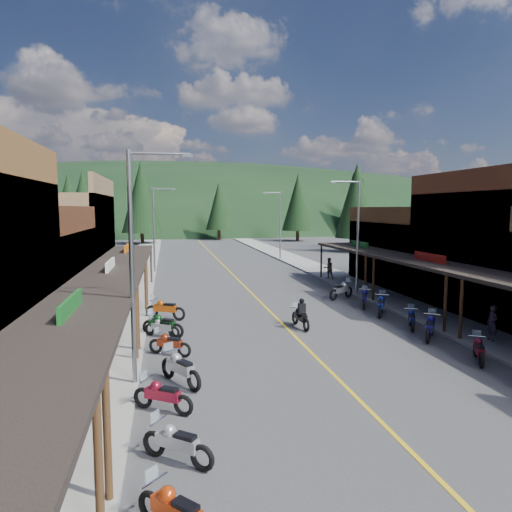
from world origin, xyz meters
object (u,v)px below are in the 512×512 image
bike_west_2 (176,510)px  bike_east_7 (412,318)px  pine_7 (32,202)px  bike_west_3 (177,441)px  bike_west_6 (170,343)px  pine_5 (353,199)px  bike_east_9 (364,297)px  rider_on_bike (301,316)px  pine_8 (36,209)px  pine_9 (362,206)px  bike_east_8 (381,304)px  pine_4 (298,202)px  streetlight_1 (155,226)px  streetlight_0 (136,258)px  pedestrian_east_a (492,323)px  pine_1 (68,202)px  pine_2 (141,197)px  bike_west_9 (165,308)px  pedestrian_east_b (329,268)px  streetlight_3 (279,222)px  shop_east_2 (508,252)px  bike_west_7 (162,326)px  shop_west_3 (49,246)px  pine_10 (83,204)px  bike_east_5 (479,349)px  shop_west_2 (0,284)px  streetlight_2 (356,232)px  bike_east_6 (430,326)px  pine_6 (424,206)px  bike_west_5 (180,367)px  bike_west_8 (163,324)px  bike_east_10 (341,289)px  bike_west_4 (163,394)px  pine_11 (357,200)px  shop_east_3 (419,253)px

bike_west_2 → bike_east_7: bearing=2.9°
pine_7 → bike_west_3: bearing=-73.3°
pine_7 → bike_west_6: pine_7 is taller
pine_5 → bike_west_3: 92.45m
bike_east_9 → rider_on_bike: size_ratio=1.01×
pine_8 → pine_9: size_ratio=0.93×
pine_5 → bike_east_8: (-27.99, -69.92, -7.33)m
pine_4 → streetlight_1: bearing=-123.3°
pine_4 → streetlight_0: bearing=-110.7°
bike_west_6 → pedestrian_east_a: (14.26, -1.14, 0.40)m
pine_1 → pine_5: bearing=2.0°
pine_2 → bike_west_9: (3.91, -54.58, -7.33)m
pine_7 → bike_west_3: (26.22, -87.12, -6.67)m
pedestrian_east_b → streetlight_3: bearing=-91.3°
pine_5 → shop_east_2: bearing=-106.0°
bike_west_7 → bike_west_9: bearing=32.1°
shop_west_3 → pine_8: pine_8 is taller
pine_10 → bike_east_7: pine_10 is taller
bike_east_9 → bike_west_7: bearing=-135.1°
streetlight_3 → bike_east_5: 36.33m
shop_west_2 → bike_west_6: shop_west_2 is taller
shop_west_2 → streetlight_2: (20.71, 6.30, 1.93)m
pine_10 → streetlight_3: bearing=-38.7°
pine_7 → bike_west_7: pine_7 is taller
pine_4 → bike_west_6: pine_4 is taller
bike_west_3 → bike_east_6: 14.46m
pine_8 → bike_west_7: pine_8 is taller
pine_6 → bike_west_5: bearing=-126.3°
bike_west_8 → bike_west_2: bearing=-144.6°
bike_west_5 → bike_east_10: bike_east_10 is taller
bike_west_4 → bike_west_8: 8.26m
pine_11 → rider_on_bike: size_ratio=5.77×
shop_west_3 → bike_east_6: bearing=-35.4°
shop_east_3 → pine_11: size_ratio=0.88×
pine_1 → bike_east_9: bearing=-65.5°
pine_1 → bike_east_9: (29.99, -65.73, -6.62)m
pine_4 → pine_5: bearing=36.9°
streetlight_2 → bike_east_6: (-0.90, -10.80, -3.81)m
bike_east_10 → pine_10: bearing=177.0°
streetlight_0 → pine_4: pine_4 is taller
pine_5 → bike_west_3: bearing=-115.6°
bike_west_6 → pedestrian_east_b: size_ratio=1.10×
pine_1 → pine_2: (14.00, -12.00, 0.75)m
bike_east_6 → bike_east_8: size_ratio=0.98×
shop_east_3 → shop_west_3: bearing=-180.0°
pine_4 → pine_8: 44.74m
pine_6 → bike_east_10: (-40.46, -57.04, -5.81)m
streetlight_2 → pine_4: size_ratio=0.64×
streetlight_1 → bike_west_5: streetlight_1 is taller
bike_east_6 → rider_on_bike: (-5.35, 3.11, -0.01)m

